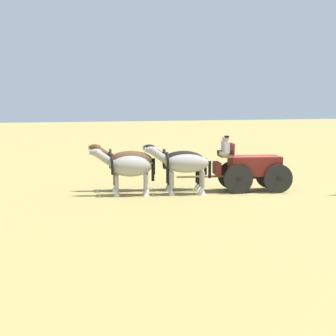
# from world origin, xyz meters

# --- Properties ---
(ground_plane) EXTENTS (220.00, 220.00, 0.00)m
(ground_plane) POSITION_xyz_m (0.00, 0.00, 0.00)
(ground_plane) COLOR #9E8C4C
(show_wagon) EXTENTS (5.48, 2.49, 2.73)m
(show_wagon) POSITION_xyz_m (0.17, -0.05, 1.21)
(show_wagon) COLOR maroon
(show_wagon) RESTS_ON ground
(draft_horse_rear_near) EXTENTS (3.03, 1.43, 2.27)m
(draft_horse_rear_near) POSITION_xyz_m (3.59, -0.42, 1.39)
(draft_horse_rear_near) COLOR #9E998E
(draft_horse_rear_near) RESTS_ON ground
(draft_horse_rear_off) EXTENTS (3.09, 1.56, 2.27)m
(draft_horse_rear_off) POSITION_xyz_m (3.20, -1.65, 1.40)
(draft_horse_rear_off) COLOR black
(draft_horse_rear_off) RESTS_ON ground
(draft_horse_lead_near) EXTENTS (2.91, 1.48, 2.19)m
(draft_horse_lead_near) POSITION_xyz_m (6.07, -1.17, 1.32)
(draft_horse_lead_near) COLOR #9E998E
(draft_horse_lead_near) RESTS_ON ground
(draft_horse_lead_off) EXTENTS (3.14, 1.54, 2.31)m
(draft_horse_lead_off) POSITION_xyz_m (5.69, -2.41, 1.43)
(draft_horse_lead_off) COLOR brown
(draft_horse_lead_off) RESTS_ON ground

